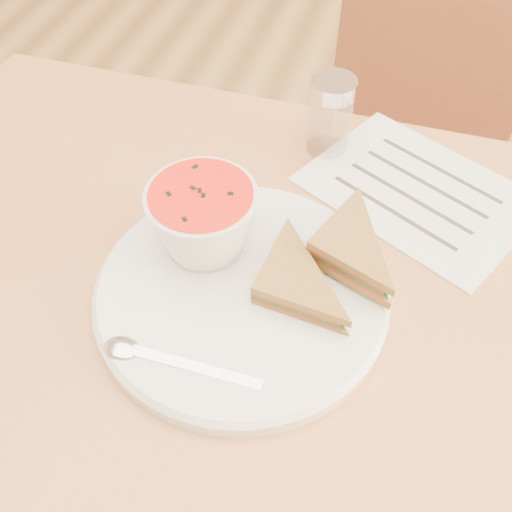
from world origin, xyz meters
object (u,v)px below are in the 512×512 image
(soup_bowl, at_px, (204,222))
(condiment_shaker, at_px, (330,116))
(plate, at_px, (242,293))
(dining_table, at_px, (246,432))
(chair_far, at_px, (373,202))

(soup_bowl, relative_size, condiment_shaker, 1.13)
(plate, bearing_deg, soup_bowl, 142.04)
(dining_table, bearing_deg, chair_far, 78.22)
(chair_far, height_order, condiment_shaker, condiment_shaker)
(dining_table, distance_m, chair_far, 0.53)
(dining_table, relative_size, condiment_shaker, 9.58)
(chair_far, distance_m, condiment_shaker, 0.46)
(plate, distance_m, condiment_shaker, 0.28)
(soup_bowl, bearing_deg, chair_far, 71.42)
(chair_far, height_order, soup_bowl, soup_bowl)
(condiment_shaker, bearing_deg, chair_far, 74.11)
(plate, xyz_separation_m, condiment_shaker, (0.03, 0.27, 0.04))
(dining_table, xyz_separation_m, chair_far, (0.11, 0.52, 0.05))
(plate, xyz_separation_m, soup_bowl, (-0.06, 0.04, 0.05))
(chair_far, xyz_separation_m, plate, (-0.11, -0.53, 0.34))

